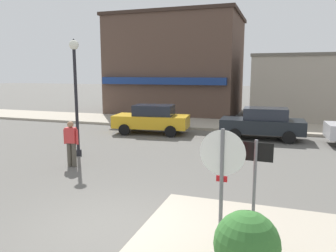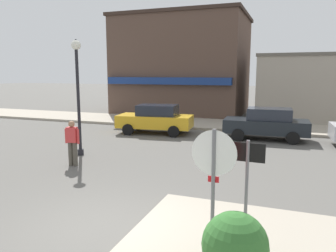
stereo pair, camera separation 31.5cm
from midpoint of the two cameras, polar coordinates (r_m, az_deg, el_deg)
The scene contains 10 objects.
ground_plane at distance 7.43m, azimuth -10.30°, elevation -16.95°, with size 160.00×160.00×0.00m, color #5B5954.
kerb_far at distance 20.59m, azimuth 10.42°, elevation 0.18°, with size 80.00×4.00×0.15m, color #A89E8C.
stop_sign at distance 5.93m, azimuth 9.45°, elevation -8.00°, with size 0.82×0.08×2.30m.
one_way_sign at distance 6.12m, azimuth 15.00°, elevation -9.48°, with size 0.60×0.06×2.10m.
lamp_post at distance 13.24m, azimuth -14.82°, elevation 7.62°, with size 0.36×0.36×4.54m.
parked_car_nearest at distance 17.73m, azimuth -1.67°, elevation 1.29°, with size 4.17×2.22×1.56m.
parked_car_second at distance 16.83m, azimuth 17.31°, elevation 0.44°, with size 4.06×2.00×1.56m.
pedestrian_crossing_near at distance 11.95m, azimuth -15.60°, elevation -2.66°, with size 0.56×0.26×1.61m.
building_corner_shop at distance 26.98m, azimuth 2.99°, elevation 10.46°, with size 10.02×7.86×7.68m.
building_storefront_left_near at distance 24.70m, azimuth 23.25°, elevation 6.13°, with size 6.34×5.92×4.48m.
Camera 2 is at (3.62, -5.65, 3.26)m, focal length 35.00 mm.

